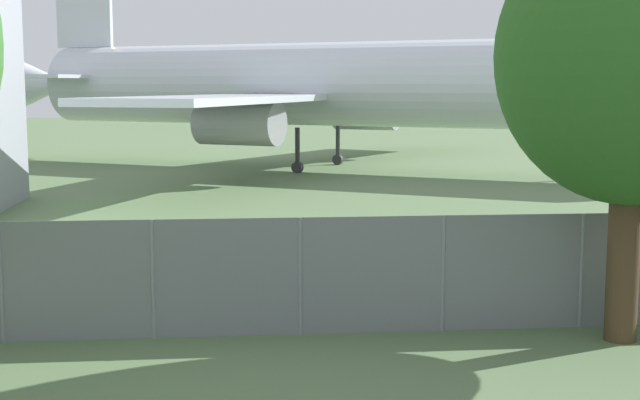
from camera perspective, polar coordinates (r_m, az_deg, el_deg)
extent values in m
cylinder|color=gray|center=(16.09, -19.75, -4.99)|extent=(0.07, 0.07, 2.09)
cylinder|color=gray|center=(15.65, -10.65, -5.02)|extent=(0.07, 0.07, 2.09)
cylinder|color=gray|center=(15.63, -1.28, -4.91)|extent=(0.07, 0.07, 2.09)
cylinder|color=gray|center=(16.01, 7.87, -4.68)|extent=(0.07, 0.07, 2.09)
cylinder|color=gray|center=(16.78, 16.39, -4.36)|extent=(0.07, 0.07, 2.09)
cube|color=slate|center=(16.01, 7.87, -4.68)|extent=(56.00, 0.01, 2.09)
cylinder|color=silver|center=(46.15, 1.96, 7.42)|extent=(33.31, 21.53, 4.31)
cone|color=silver|center=(57.25, -17.68, 7.07)|extent=(6.60, 6.03, 3.88)
cube|color=silver|center=(56.34, 4.23, 6.73)|extent=(13.85, 15.85, 0.30)
cylinder|color=#939399|center=(54.23, 2.95, 5.54)|extent=(4.33, 3.60, 1.94)
cube|color=silver|center=(37.77, -6.53, 6.42)|extent=(10.64, 16.87, 0.30)
cylinder|color=#939399|center=(40.10, -5.21, 4.89)|extent=(4.33, 3.60, 1.94)
cube|color=silver|center=(54.68, -14.56, 7.63)|extent=(7.69, 9.94, 0.20)
cylinder|color=#2D2D33|center=(43.22, 16.42, 2.77)|extent=(0.24, 0.24, 2.28)
cylinder|color=#2D2D33|center=(43.29, 16.38, 1.63)|extent=(0.64, 0.54, 0.56)
cylinder|color=#2D2D33|center=(49.33, 1.15, 3.59)|extent=(0.24, 0.24, 2.28)
cylinder|color=#2D2D33|center=(49.39, 1.15, 2.60)|extent=(0.64, 0.54, 0.56)
cylinder|color=#2D2D33|center=(44.63, -1.45, 3.20)|extent=(0.24, 0.24, 2.28)
cylinder|color=#2D2D33|center=(44.70, -1.45, 2.10)|extent=(0.64, 0.54, 0.56)
cylinder|color=#4C3823|center=(16.05, 18.84, -3.45)|extent=(0.54, 0.54, 2.93)
ellipsoid|color=#2D6023|center=(15.80, 19.35, 8.71)|extent=(4.52, 4.52, 4.97)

